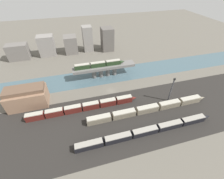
{
  "coord_description": "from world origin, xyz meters",
  "views": [
    {
      "loc": [
        -19.15,
        -72.79,
        62.7
      ],
      "look_at": [
        0.0,
        -2.97,
        3.43
      ],
      "focal_mm": 24.0,
      "sensor_mm": 36.0,
      "label": 1
    }
  ],
  "objects_px": {
    "train_yard_near": "(148,131)",
    "train_yard_mid": "(150,108)",
    "train_yard_far": "(84,107)",
    "signal_tower": "(171,90)",
    "warehouse_building": "(27,97)",
    "train_on_bridge": "(100,64)"
  },
  "relations": [
    {
      "from": "train_yard_near",
      "to": "train_yard_mid",
      "type": "bearing_deg",
      "value": 60.14
    },
    {
      "from": "train_yard_mid",
      "to": "train_yard_near",
      "type": "bearing_deg",
      "value": -119.86
    },
    {
      "from": "train_yard_near",
      "to": "train_yard_mid",
      "type": "relative_size",
      "value": 0.99
    },
    {
      "from": "train_yard_near",
      "to": "train_yard_far",
      "type": "height_order",
      "value": "train_yard_far"
    },
    {
      "from": "train_yard_far",
      "to": "signal_tower",
      "type": "xyz_separation_m",
      "value": [
        49.84,
        -5.83,
        6.28
      ]
    },
    {
      "from": "train_on_bridge",
      "to": "train_yard_far",
      "type": "relative_size",
      "value": 0.58
    },
    {
      "from": "train_yard_near",
      "to": "train_yard_mid",
      "type": "height_order",
      "value": "train_yard_mid"
    },
    {
      "from": "train_yard_near",
      "to": "train_yard_mid",
      "type": "xyz_separation_m",
      "value": [
        7.49,
        13.04,
        0.17
      ]
    },
    {
      "from": "train_yard_near",
      "to": "train_yard_mid",
      "type": "distance_m",
      "value": 15.04
    },
    {
      "from": "signal_tower",
      "to": "train_yard_mid",
      "type": "bearing_deg",
      "value": -161.79
    },
    {
      "from": "train_yard_mid",
      "to": "train_yard_far",
      "type": "relative_size",
      "value": 1.16
    },
    {
      "from": "train_yard_near",
      "to": "warehouse_building",
      "type": "xyz_separation_m",
      "value": [
        -57.95,
        36.48,
        4.04
      ]
    },
    {
      "from": "train_yard_mid",
      "to": "train_yard_far",
      "type": "bearing_deg",
      "value": 163.28
    },
    {
      "from": "signal_tower",
      "to": "train_yard_far",
      "type": "bearing_deg",
      "value": 173.33
    },
    {
      "from": "train_on_bridge",
      "to": "warehouse_building",
      "type": "height_order",
      "value": "warehouse_building"
    },
    {
      "from": "train_on_bridge",
      "to": "train_yard_near",
      "type": "height_order",
      "value": "train_on_bridge"
    },
    {
      "from": "train_yard_near",
      "to": "signal_tower",
      "type": "bearing_deg",
      "value": 39.0
    },
    {
      "from": "train_yard_near",
      "to": "warehouse_building",
      "type": "distance_m",
      "value": 68.59
    },
    {
      "from": "train_yard_far",
      "to": "warehouse_building",
      "type": "xyz_separation_m",
      "value": [
        -30.11,
        12.83,
        3.71
      ]
    },
    {
      "from": "train_yard_far",
      "to": "warehouse_building",
      "type": "bearing_deg",
      "value": 156.93
    },
    {
      "from": "train_yard_mid",
      "to": "warehouse_building",
      "type": "distance_m",
      "value": 69.61
    },
    {
      "from": "train_on_bridge",
      "to": "train_yard_mid",
      "type": "relative_size",
      "value": 0.5
    }
  ]
}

